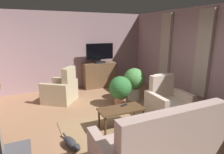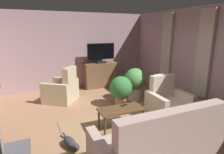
# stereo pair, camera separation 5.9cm
# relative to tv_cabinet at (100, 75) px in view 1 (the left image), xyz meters

# --- Properties ---
(ground_plane) EXTENTS (5.91, 7.56, 0.04)m
(ground_plane) POSITION_rel_tv_cabinet_xyz_m (-0.79, -3.18, -0.46)
(ground_plane) COLOR #936B4C
(wall_back) EXTENTS (5.91, 0.10, 2.74)m
(wall_back) POSITION_rel_tv_cabinet_xyz_m (-0.79, 0.35, 0.93)
(wall_back) COLOR gray
(wall_back) RESTS_ON ground_plane
(wall_right_with_window) EXTENTS (0.10, 7.56, 2.74)m
(wall_right_with_window) POSITION_rel_tv_cabinet_xyz_m (1.91, -3.18, 0.93)
(wall_right_with_window) COLOR #A6858B
(wall_right_with_window) RESTS_ON ground_plane
(curtain_panel_near) EXTENTS (0.10, 0.44, 2.30)m
(curtain_panel_near) POSITION_rel_tv_cabinet_xyz_m (1.80, -2.99, 1.07)
(curtain_panel_near) COLOR #B2A393
(curtain_panel_far) EXTENTS (0.10, 0.44, 2.30)m
(curtain_panel_far) POSITION_rel_tv_cabinet_xyz_m (1.80, -1.49, 1.07)
(curtain_panel_far) COLOR #B2A393
(rug_central) EXTENTS (2.64, 1.83, 0.01)m
(rug_central) POSITION_rel_tv_cabinet_xyz_m (-0.65, -3.21, -0.44)
(rug_central) COLOR #8E704C
(rug_central) RESTS_ON ground_plane
(tv_cabinet) EXTENTS (1.25, 0.49, 0.93)m
(tv_cabinet) POSITION_rel_tv_cabinet_xyz_m (0.00, 0.00, 0.00)
(tv_cabinet) COLOR #4A3523
(tv_cabinet) RESTS_ON ground_plane
(television) EXTENTS (1.03, 0.20, 0.73)m
(television) POSITION_rel_tv_cabinet_xyz_m (0.00, -0.05, 0.87)
(television) COLOR black
(television) RESTS_ON tv_cabinet
(coffee_table) EXTENTS (1.01, 0.50, 0.46)m
(coffee_table) POSITION_rel_tv_cabinet_xyz_m (-0.70, -3.12, -0.04)
(coffee_table) COLOR #4C331E
(coffee_table) RESTS_ON ground_plane
(tv_remote) EXTENTS (0.18, 0.10, 0.02)m
(tv_remote) POSITION_rel_tv_cabinet_xyz_m (-0.56, -3.00, 0.03)
(tv_remote) COLOR black
(tv_remote) RESTS_ON coffee_table
(sofa_floral) EXTENTS (2.14, 0.88, 1.07)m
(sofa_floral) POSITION_rel_tv_cabinet_xyz_m (-0.65, -4.44, -0.09)
(sofa_floral) COLOR #A3897F
(sofa_floral) RESTS_ON ground_plane
(armchair_beside_cabinet) EXTENTS (1.18, 1.19, 1.07)m
(armchair_beside_cabinet) POSITION_rel_tv_cabinet_xyz_m (-1.61, -0.94, -0.10)
(armchair_beside_cabinet) COLOR tan
(armchair_beside_cabinet) RESTS_ON ground_plane
(armchair_in_far_corner) EXTENTS (0.95, 0.88, 1.02)m
(armchair_in_far_corner) POSITION_rel_tv_cabinet_xyz_m (0.66, -3.04, -0.12)
(armchair_in_far_corner) COLOR #C6B29E
(armchair_in_far_corner) RESTS_ON ground_plane
(potted_plant_on_hearth_side) EXTENTS (0.64, 0.64, 0.87)m
(potted_plant_on_hearth_side) POSITION_rel_tv_cabinet_xyz_m (-0.14, -1.99, 0.07)
(potted_plant_on_hearth_side) COLOR #99664C
(potted_plant_on_hearth_side) RESTS_ON ground_plane
(potted_plant_tall_palm_by_window) EXTENTS (0.65, 0.65, 1.00)m
(potted_plant_tall_palm_by_window) POSITION_rel_tv_cabinet_xyz_m (0.47, -1.73, 0.15)
(potted_plant_tall_palm_by_window) COLOR beige
(potted_plant_tall_palm_by_window) RESTS_ON ground_plane
(cat) EXTENTS (0.27, 0.72, 0.20)m
(cat) POSITION_rel_tv_cabinet_xyz_m (-1.88, -3.41, -0.35)
(cat) COLOR #2D2D33
(cat) RESTS_ON ground_plane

